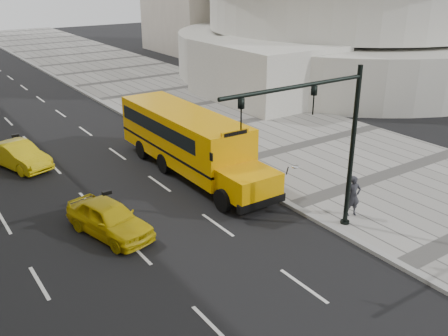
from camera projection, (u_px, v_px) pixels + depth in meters
ground at (110, 196)px, 22.44m from camera, size 140.00×140.00×0.00m
sidewalk_museum at (306, 145)px, 28.72m from camera, size 12.00×140.00×0.15m
curb_museum at (220, 167)px, 25.57m from camera, size 0.30×140.00×0.15m
school_bus at (186, 137)px, 24.75m from camera, size 2.96×11.56×3.19m
taxi_near at (109, 218)px, 18.99m from camera, size 2.54×4.28×1.37m
taxi_far at (18, 155)px, 25.42m from camera, size 2.63×4.30×1.34m
pedestrian at (353, 196)px, 20.12m from camera, size 0.72×0.60×1.70m
traffic_signal at (327, 135)px, 17.56m from camera, size 6.18×0.36×6.40m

